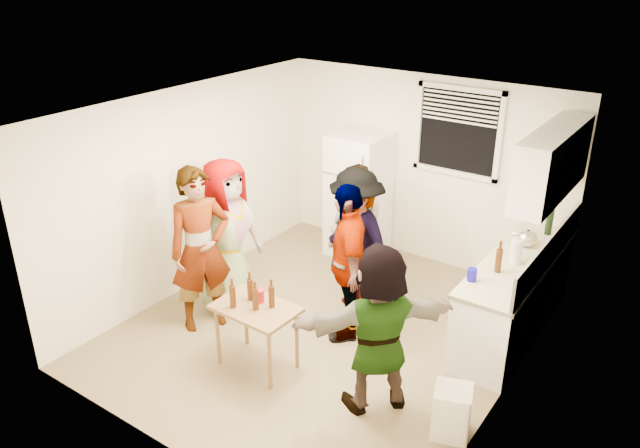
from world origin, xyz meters
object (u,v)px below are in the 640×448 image
Objects in this scene: beer_bottle_table at (233,307)px; guest_back_right at (354,305)px; serving_table at (258,365)px; red_cup at (260,301)px; guest_grey at (232,304)px; guest_back_left at (355,281)px; blue_cup at (471,280)px; guest_black at (346,332)px; wine_bottle at (547,234)px; beer_bottle_counter at (497,272)px; refrigerator at (358,195)px; trash_bin at (452,410)px; kettle at (526,246)px; guest_stripe at (207,323)px; guest_orange at (375,402)px.

beer_bottle_table is 1.84m from guest_back_right.
red_cup is at bearing 107.76° from serving_table.
beer_bottle_table is at bearing -74.39° from guest_back_right.
guest_grey is 1.18× the size of guest_back_left.
guest_grey is (-2.69, -0.63, -0.90)m from blue_cup.
guest_back_right is 0.57m from guest_black.
wine_bottle is 1.22m from beer_bottle_counter.
wine_bottle is 3.43m from red_cup.
guest_back_left is (-1.92, 0.37, -0.90)m from beer_bottle_counter.
blue_cup is 2.12m from red_cup.
beer_bottle_table is (-1.99, -1.80, -0.21)m from beer_bottle_counter.
serving_table is (0.54, -2.80, -0.85)m from refrigerator.
blue_cup is (2.20, -1.45, 0.05)m from refrigerator.
refrigerator is 2.64m from blue_cup.
trash_bin is at bearing 24.63° from guest_black.
wine_bottle is (2.50, 0.09, 0.05)m from refrigerator.
serving_table is 1.56m from guest_back_right.
red_cup is at bearing -111.59° from kettle.
kettle is 1.96× the size of blue_cup.
beer_bottle_counter reaches higher than blue_cup.
beer_bottle_table reaches higher than guest_back_left.
guest_back_right is at bearing -134.31° from kettle.
guest_stripe is at bearing 154.53° from beer_bottle_table.
serving_table is 1.25m from guest_grey.
red_cup is at bearing -52.13° from guest_back_left.
trash_bin reaches higher than guest_stripe.
kettle reaches higher than trash_bin.
beer_bottle_table is at bearing -137.87° from beer_bottle_counter.
wine_bottle is at bearing 57.72° from guest_back_left.
guest_back_right is (1.18, 1.28, 0.00)m from guest_stripe.
guest_back_right reaches higher than guest_black.
blue_cup is 0.07× the size of guest_black.
guest_grey is at bearing 144.70° from serving_table.
beer_bottle_counter is 2.43m from red_cup.
wine_bottle reaches higher than guest_grey.
beer_bottle_table is (-2.04, -2.56, -0.21)m from kettle.
refrigerator is at bearing -177.98° from wine_bottle.
guest_back_left is at bearing 92.25° from red_cup.
guest_grey is at bearing -117.47° from guest_black.
wine_bottle is at bearing 65.68° from guest_back_right.
wine_bottle reaches higher than guest_back_left.
guest_back_right is (-1.66, -0.89, -0.90)m from kettle.
kettle is 3.69m from guest_stripe.
wine_bottle is at bearing 82.95° from beer_bottle_counter.
beer_bottle_table is at bearing -132.35° from guest_grey.
guest_back_right is (0.74, -1.26, -0.85)m from refrigerator.
wine_bottle reaches higher than red_cup.
beer_bottle_counter is at bearing 42.13° from beer_bottle_table.
red_cup reaches higher than guest_orange.
beer_bottle_table is 2.28m from guest_back_left.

